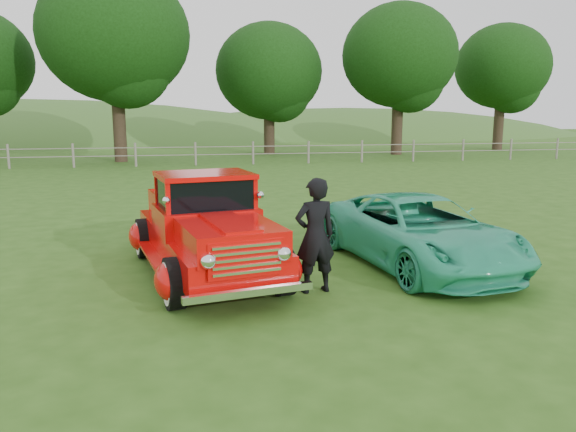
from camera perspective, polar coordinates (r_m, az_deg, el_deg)
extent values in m
plane|color=#2B5015|center=(8.00, -4.13, -9.83)|extent=(140.00, 140.00, 0.00)
ellipsoid|color=#386926|center=(68.09, -25.58, 3.09)|extent=(84.00, 60.00, 18.00)
ellipsoid|color=#386926|center=(72.82, 5.67, 5.38)|extent=(72.00, 52.00, 14.00)
cube|color=gray|center=(29.54, -9.38, 6.16)|extent=(48.00, 0.04, 0.04)
cube|color=gray|center=(29.52, -9.40, 6.93)|extent=(48.00, 0.04, 0.04)
cylinder|color=black|center=(32.60, -16.80, 9.55)|extent=(0.70, 0.70, 4.84)
ellipsoid|color=black|center=(32.84, -17.23, 17.24)|extent=(8.00, 8.00, 7.20)
cylinder|color=black|center=(36.93, -1.92, 9.22)|extent=(0.70, 0.70, 3.74)
ellipsoid|color=black|center=(37.00, -1.96, 14.49)|extent=(6.80, 6.80, 6.12)
cylinder|color=black|center=(37.14, 11.04, 9.55)|extent=(0.70, 0.70, 4.40)
ellipsoid|color=black|center=(37.29, 11.26, 15.70)|extent=(7.20, 7.20, 6.48)
cylinder|color=black|center=(43.89, 20.63, 9.07)|extent=(0.70, 0.70, 4.18)
ellipsoid|color=black|center=(43.99, 20.96, 14.01)|extent=(6.60, 6.60, 5.94)
cylinder|color=black|center=(8.19, -11.50, -6.72)|extent=(0.38, 0.79, 0.76)
cylinder|color=black|center=(8.63, -0.56, -5.61)|extent=(0.38, 0.79, 0.76)
cylinder|color=black|center=(11.16, -14.46, -2.19)|extent=(0.38, 0.79, 0.76)
cylinder|color=black|center=(11.48, -6.23, -1.56)|extent=(0.38, 0.79, 0.76)
cube|color=red|center=(9.77, -8.45, -2.57)|extent=(2.41, 4.82, 0.44)
ellipsoid|color=red|center=(8.17, -11.99, -6.50)|extent=(0.55, 0.81, 0.54)
ellipsoid|color=red|center=(8.64, -0.12, -5.31)|extent=(0.55, 0.81, 0.54)
ellipsoid|color=red|center=(11.14, -14.83, -2.02)|extent=(0.55, 0.81, 0.54)
ellipsoid|color=red|center=(11.49, -5.90, -1.33)|extent=(0.55, 0.81, 0.54)
cube|color=red|center=(8.22, -5.96, -2.24)|extent=(1.61, 1.82, 0.42)
cube|color=red|center=(9.59, -8.37, -0.32)|extent=(1.82, 1.63, 0.44)
cube|color=black|center=(9.51, -8.45, 2.46)|extent=(1.63, 1.37, 0.50)
cube|color=red|center=(9.48, -8.50, 4.14)|extent=(1.72, 1.49, 0.08)
cube|color=red|center=(10.99, -10.17, 0.82)|extent=(1.53, 2.14, 0.45)
cube|color=white|center=(7.50, -4.21, -4.42)|extent=(1.06, 0.30, 0.50)
cube|color=white|center=(7.53, -3.93, -7.77)|extent=(1.79, 0.44, 0.10)
cube|color=white|center=(12.12, -11.14, -0.85)|extent=(1.70, 0.42, 0.10)
imported|color=#2CB184|center=(10.44, 13.21, -1.54)|extent=(2.75, 4.87, 1.28)
imported|color=black|center=(8.66, 2.77, -2.00)|extent=(0.72, 0.53, 1.80)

